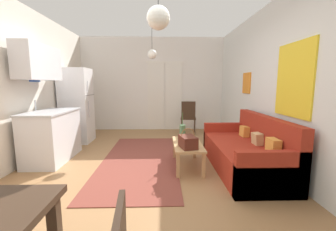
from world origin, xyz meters
TOP-DOWN VIEW (x-y plane):
  - ground_plane at (0.00, 0.00)m, footprint 4.82×7.35m
  - wall_back at (0.01, 3.42)m, footprint 4.42×0.13m
  - wall_right at (2.16, 0.00)m, footprint 0.12×6.95m
  - area_rug at (-0.13, 0.64)m, footprint 1.33×3.09m
  - couch at (1.67, 0.17)m, footprint 0.89×1.97m
  - coffee_table at (0.70, 0.30)m, footprint 0.46×0.97m
  - bamboo_vase at (0.64, 0.57)m, footprint 0.11×0.11m
  - handbag at (0.68, 0.04)m, footprint 0.29×0.37m
  - refrigerator at (-1.75, 1.97)m, footprint 0.66×0.63m
  - kitchen_counter at (-1.76, 0.71)m, footprint 0.63×1.18m
  - accent_chair at (1.01, 2.72)m, footprint 0.47×0.45m
  - pendant_lamp_near at (0.24, -0.72)m, footprint 0.25×0.25m
  - pendant_lamp_far at (0.05, 1.99)m, footprint 0.22×0.22m

SIDE VIEW (x-z plane):
  - ground_plane at x=0.00m, z-range -0.10..0.00m
  - area_rug at x=-0.13m, z-range 0.00..0.01m
  - couch at x=1.67m, z-range -0.16..0.71m
  - coffee_table at x=0.70m, z-range 0.15..0.56m
  - handbag at x=0.68m, z-range 0.35..0.66m
  - accent_chair at x=1.01m, z-range 0.05..0.97m
  - bamboo_vase at x=0.64m, z-range 0.30..0.78m
  - kitchen_counter at x=-1.76m, z-range -0.26..1.80m
  - refrigerator at x=-1.75m, z-range 0.00..1.75m
  - wall_back at x=0.01m, z-range -0.01..2.74m
  - wall_right at x=2.16m, z-range 0.00..2.76m
  - pendant_lamp_far at x=0.05m, z-range 1.68..2.47m
  - pendant_lamp_near at x=0.24m, z-range 1.70..2.49m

